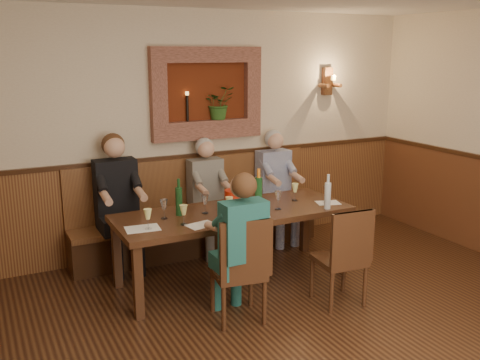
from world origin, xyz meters
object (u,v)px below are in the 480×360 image
object	(u,v)px
person_bench_left	(119,214)
wine_bottle_green_b	(179,201)
wine_bottle_green_a	(259,192)
dining_table	(233,218)
chair_near_left	(239,289)
person_bench_mid	(209,207)
water_bottle	(328,195)
person_bench_right	(277,196)
person_chair_front	(239,260)
chair_near_right	(339,275)
bench	(198,224)
spittoon_bucket	(234,201)

from	to	relation	value
person_bench_left	wine_bottle_green_b	world-z (taller)	person_bench_left
wine_bottle_green_a	dining_table	bearing A→B (deg)	169.96
person_bench_left	chair_near_left	bearing A→B (deg)	-68.78
person_bench_mid	water_bottle	size ratio (longest dim) A/B	3.76
water_bottle	dining_table	bearing A→B (deg)	157.86
wine_bottle_green_a	wine_bottle_green_b	distance (m)	0.82
chair_near_left	person_bench_mid	distance (m)	1.70
person_bench_mid	person_bench_right	bearing A→B (deg)	-0.07
person_bench_right	person_chair_front	xyz separation A→B (m)	(-1.34, -1.62, -0.02)
chair_near_left	chair_near_right	xyz separation A→B (m)	(0.99, -0.14, -0.01)
chair_near_right	person_bench_right	world-z (taller)	person_bench_right
person_chair_front	water_bottle	world-z (taller)	person_chair_front
bench	wine_bottle_green_a	bearing A→B (deg)	-75.09
spittoon_bucket	wine_bottle_green_b	distance (m)	0.56
chair_near_left	person_bench_left	bearing A→B (deg)	120.29
chair_near_right	person_bench_left	distance (m)	2.41
bench	chair_near_right	size ratio (longest dim) A/B	3.17
chair_near_left	person_bench_left	distance (m)	1.76
wine_bottle_green_b	water_bottle	bearing A→B (deg)	-18.16
spittoon_bucket	wine_bottle_green_a	distance (m)	0.27
dining_table	water_bottle	bearing A→B (deg)	-22.14
chair_near_left	dining_table	bearing A→B (deg)	75.82
chair_near_left	water_bottle	distance (m)	1.44
bench	water_bottle	world-z (taller)	water_bottle
person_bench_left	chair_near_right	bearing A→B (deg)	-47.42
person_bench_left	water_bottle	world-z (taller)	person_bench_left
dining_table	person_bench_left	size ratio (longest dim) A/B	1.62
chair_near_right	spittoon_bucket	xyz separation A→B (m)	(-0.65, 0.91, 0.59)
dining_table	person_chair_front	size ratio (longest dim) A/B	1.77
chair_near_left	person_bench_mid	bearing A→B (deg)	84.42
bench	chair_near_right	distance (m)	1.98
person_chair_front	wine_bottle_green_a	world-z (taller)	person_chair_front
person_bench_left	wine_bottle_green_b	distance (m)	0.89
wine_bottle_green_a	water_bottle	world-z (taller)	wine_bottle_green_a
person_bench_mid	person_bench_right	size ratio (longest dim) A/B	0.98
bench	chair_near_right	world-z (taller)	bench
chair_near_left	spittoon_bucket	size ratio (longest dim) A/B	4.41
dining_table	person_bench_right	world-z (taller)	person_bench_right
chair_near_left	water_bottle	world-z (taller)	water_bottle
wine_bottle_green_a	person_chair_front	bearing A→B (deg)	-129.06
chair_near_right	wine_bottle_green_a	bearing A→B (deg)	119.13
chair_near_left	person_bench_right	bearing A→B (deg)	59.34
person_bench_right	person_chair_front	size ratio (longest dim) A/B	1.03
chair_near_right	person_bench_left	world-z (taller)	person_bench_left
person_bench_left	person_chair_front	distance (m)	1.73
wine_bottle_green_a	water_bottle	xyz separation A→B (m)	(0.63, -0.32, -0.03)
person_bench_right	wine_bottle_green_a	bearing A→B (deg)	-130.11
dining_table	wine_bottle_green_a	xyz separation A→B (m)	(0.26, -0.05, 0.25)
person_chair_front	person_bench_right	bearing A→B (deg)	50.37
chair_near_right	spittoon_bucket	distance (m)	1.26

